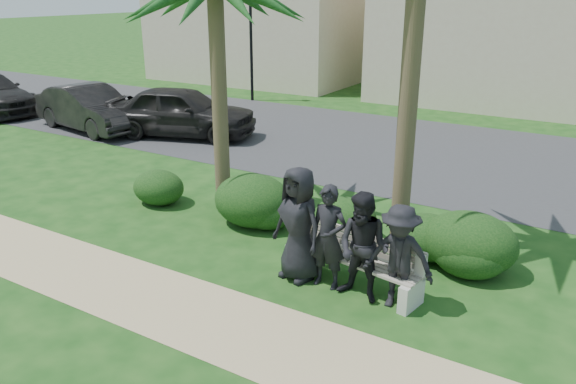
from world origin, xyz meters
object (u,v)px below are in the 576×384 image
Objects in this scene: man_a at (299,224)px; man_d at (399,257)px; car_b at (90,108)px; car_a at (182,112)px; street_lamp at (251,26)px; man_c at (363,248)px; man_b at (328,237)px; park_bench at (352,262)px.

man_d is at bearing 13.31° from man_a.
car_a is at bearing -64.49° from car_b.
car_b is at bearing -102.50° from street_lamp.
street_lamp is 16.15m from man_c.
man_c reaches higher than car_a.
man_a reaches higher than man_b.
park_bench is at bearing -103.53° from car_b.
man_a is 0.42× the size of car_b.
street_lamp is at bearing 140.34° from park_bench.
car_a is (-9.34, 6.05, -0.01)m from man_d.
man_a is at bearing -52.67° from street_lamp.
man_b is 12.41m from car_b.
park_bench is 1.28× the size of man_a.
car_a is (-8.50, 5.77, 0.42)m from park_bench.
man_d reaches higher than car_a.
car_b is at bearing 168.65° from man_a.
man_a reaches higher than car_b.
park_bench is at bearing 40.27° from man_b.
man_c is 0.53m from man_d.
man_b reaches higher than car_a.
man_c is at bearing -142.69° from car_a.
man_b is 0.63m from man_c.
car_b is (-3.10, -0.91, -0.06)m from car_a.
man_b is at bearing 175.00° from man_d.
man_a reaches higher than man_c.
man_d is at bearing -140.88° from car_a.
car_b is (-11.61, 4.86, 0.36)m from park_bench.
park_bench is (10.06, -11.85, -2.58)m from street_lamp.
street_lamp is 16.45m from man_d.
street_lamp is 0.98× the size of car_b.
man_c is at bearing 9.60° from man_a.
man_b is 1.04× the size of man_d.
street_lamp reaches higher than man_d.
park_bench is 10.28m from car_a.
man_c reaches higher than man_b.
street_lamp is 1.81× the size of park_bench.
car_a is at bearing 155.91° from man_a.
street_lamp is at bearing 141.36° from man_a.
man_a is 0.40× the size of car_a.
man_b is (9.75, -12.11, -2.12)m from street_lamp.
car_b is (-11.31, 5.12, -0.10)m from man_b.
car_b is at bearing 153.68° from man_d.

